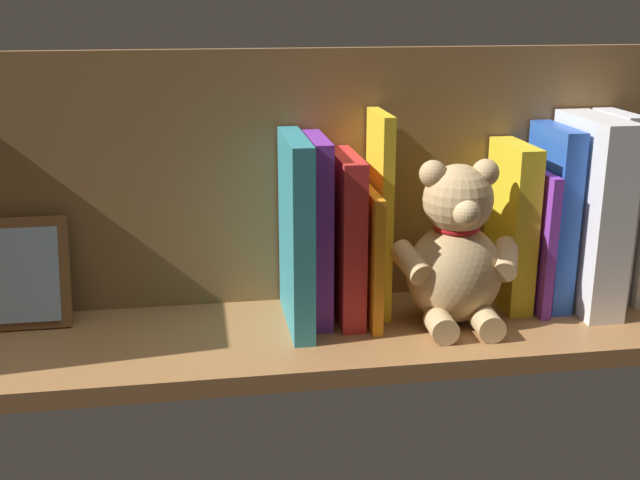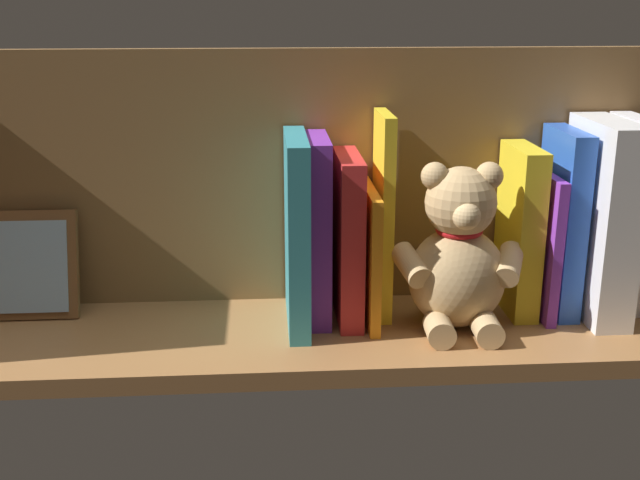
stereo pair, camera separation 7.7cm
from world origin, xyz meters
TOP-DOWN VIEW (x-y plane):
  - ground_plane at (0.00, 0.00)cm, footprint 101.18×24.32cm
  - shelf_back_panel at (0.00, -9.91)cm, footprint 101.18×1.50cm
  - book_0 at (-41.79, -3.72)cm, footprint 3.04×10.08cm
  - book_1 at (-38.37, -4.08)cm, footprint 2.86×9.35cm
  - dictionary_thick_white at (-34.19, -1.61)cm, footprint 4.57×14.10cm
  - book_2 at (-30.03, -3.33)cm, footprint 2.68×10.85cm
  - book_3 at (-27.54, -2.83)cm, footprint 1.42×11.87cm
  - book_4 at (-24.87, -3.49)cm, footprint 3.02×10.54cm
  - teddy_bear at (-16.19, 1.22)cm, footprint 16.19×13.04cm
  - book_5 at (-7.97, -4.12)cm, footprint 1.42×9.27cm
  - book_6 at (-6.11, -2.10)cm, footprint 1.22×13.31cm
  - book_7 at (-3.57, -2.65)cm, footprint 2.80×12.22cm
  - book_8 at (-0.39, -3.15)cm, footprint 2.49×11.23cm
  - book_9 at (2.63, -1.39)cm, footprint 2.49×14.73cm
  - picture_frame_leaning at (36.37, -6.04)cm, footprint 13.82×4.77cm

SIDE VIEW (x-z plane):
  - ground_plane at x=0.00cm, z-range -2.20..0.00cm
  - picture_frame_leaning at x=36.37cm, z-range -0.16..13.05cm
  - book_6 at x=-6.11cm, z-range 0.00..16.31cm
  - teddy_bear at x=-16.19cm, z-range -1.20..18.77cm
  - book_3 at x=-27.54cm, z-range -0.01..17.69cm
  - book_0 at x=-41.79cm, z-range 0.00..17.92cm
  - book_7 at x=-3.57cm, z-range 0.00..20.24cm
  - book_4 at x=-24.87cm, z-range 0.00..20.79cm
  - book_8 at x=-0.39cm, z-range 0.00..22.32cm
  - book_9 at x=2.63cm, z-range 0.00..22.78cm
  - book_2 at x=-30.03cm, z-range 0.00..22.78cm
  - dictionary_thick_white at x=-34.19cm, z-range 0.00..24.11cm
  - book_1 at x=-38.37cm, z-range -0.01..24.17cm
  - book_5 at x=-7.97cm, z-range 0.00..24.91cm
  - shelf_back_panel at x=0.00cm, z-range 0.00..31.99cm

